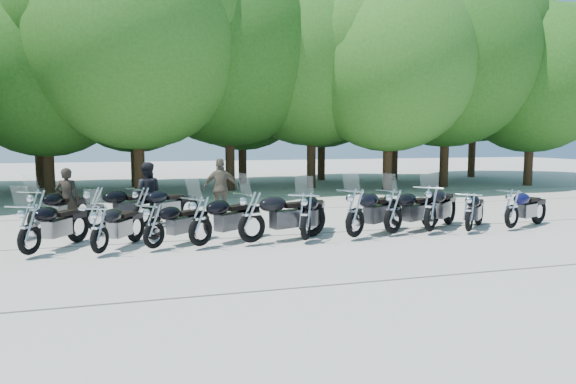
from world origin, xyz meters
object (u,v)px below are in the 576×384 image
object	(u,v)px
motorcycle_12	(95,207)
motorcycle_5	(306,215)
motorcycle_3	(200,219)
motorcycle_13	(142,206)
rider_0	(67,199)
motorcycle_10	(512,207)
motorcycle_11	(37,210)
motorcycle_1	(99,228)
motorcycle_0	(29,227)
motorcycle_4	(252,215)
motorcycle_6	(355,211)
motorcycle_9	(470,211)
motorcycle_2	(154,224)
rider_1	(147,193)
rider_2	(221,188)
motorcycle_7	(393,210)
motorcycle_8	(431,207)

from	to	relation	value
motorcycle_12	motorcycle_5	bearing A→B (deg)	-152.60
motorcycle_3	motorcycle_13	size ratio (longest dim) A/B	1.02
rider_0	motorcycle_12	bearing A→B (deg)	143.96
motorcycle_10	motorcycle_11	world-z (taller)	motorcycle_11
motorcycle_1	motorcycle_13	bearing A→B (deg)	-78.57
motorcycle_0	motorcycle_4	xyz separation A→B (m)	(4.64, -0.09, 0.07)
motorcycle_13	rider_0	distance (m)	2.04
motorcycle_6	motorcycle_9	size ratio (longest dim) A/B	1.17
motorcycle_4	motorcycle_2	bearing A→B (deg)	68.38
motorcycle_1	motorcycle_13	size ratio (longest dim) A/B	0.92
motorcycle_10	rider_1	size ratio (longest dim) A/B	1.23
motorcycle_12	rider_1	size ratio (longest dim) A/B	1.35
motorcycle_6	rider_2	xyz separation A→B (m)	(-2.57, 4.27, 0.22)
motorcycle_3	motorcycle_7	distance (m)	4.83
motorcycle_1	motorcycle_4	xyz separation A→B (m)	(3.26, 0.15, 0.10)
motorcycle_13	rider_0	size ratio (longest dim) A/B	1.37
motorcycle_0	motorcycle_5	xyz separation A→B (m)	(5.91, -0.16, 0.04)
motorcycle_0	motorcycle_5	size ratio (longest dim) A/B	0.95
motorcycle_0	rider_1	size ratio (longest dim) A/B	1.26
motorcycle_2	motorcycle_10	world-z (taller)	motorcycle_10
motorcycle_11	rider_0	xyz separation A→B (m)	(0.58, 0.90, 0.17)
motorcycle_6	motorcycle_8	bearing A→B (deg)	-118.97
motorcycle_4	rider_1	size ratio (longest dim) A/B	1.40
motorcycle_7	motorcycle_10	size ratio (longest dim) A/B	1.08
motorcycle_2	motorcycle_3	xyz separation A→B (m)	(1.00, -0.07, 0.07)
motorcycle_4	rider_0	xyz separation A→B (m)	(-4.31, 3.46, 0.13)
motorcycle_9	motorcycle_13	bearing A→B (deg)	25.35
motorcycle_1	motorcycle_5	size ratio (longest dim) A/B	0.89
rider_2	motorcycle_1	bearing A→B (deg)	58.39
motorcycle_11	rider_1	bearing A→B (deg)	-125.08
motorcycle_0	motorcycle_8	world-z (taller)	motorcycle_8
rider_0	rider_1	xyz separation A→B (m)	(2.07, 0.29, 0.05)
motorcycle_0	motorcycle_1	world-z (taller)	motorcycle_0
motorcycle_0	motorcycle_9	world-z (taller)	motorcycle_0
motorcycle_4	motorcycle_12	xyz separation A→B (m)	(-3.55, 2.76, -0.02)
motorcycle_2	motorcycle_8	world-z (taller)	motorcycle_8
rider_1	motorcycle_1	bearing A→B (deg)	82.19
motorcycle_4	motorcycle_13	distance (m)	3.69
motorcycle_3	motorcycle_9	size ratio (longest dim) A/B	1.11
motorcycle_1	motorcycle_9	size ratio (longest dim) A/B	0.99
rider_0	motorcycle_10	bearing A→B (deg)	169.49
motorcycle_0	motorcycle_4	distance (m)	4.64
motorcycle_3	motorcycle_4	distance (m)	1.17
motorcycle_2	motorcycle_3	bearing A→B (deg)	-137.06
motorcycle_8	motorcycle_11	world-z (taller)	motorcycle_8
motorcycle_0	motorcycle_3	world-z (taller)	motorcycle_3
motorcycle_9	motorcycle_10	distance (m)	1.37
motorcycle_5	rider_2	bearing A→B (deg)	-42.62
motorcycle_1	motorcycle_2	distance (m)	1.12
motorcycle_0	motorcycle_11	bearing A→B (deg)	-55.18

